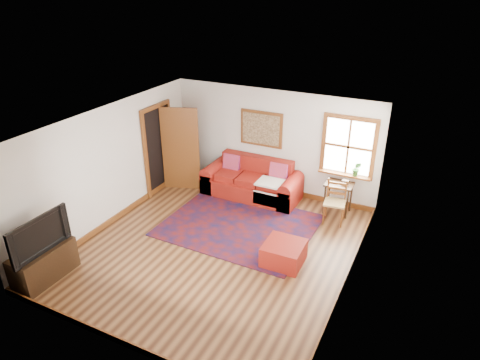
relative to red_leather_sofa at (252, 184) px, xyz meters
The scene contains 13 objects.
ground 2.34m from the red_leather_sofa, 82.14° to the right, with size 5.50×5.50×0.00m, color #412211.
room_envelope 2.68m from the red_leather_sofa, 82.09° to the right, with size 5.04×5.54×2.52m.
window 2.37m from the red_leather_sofa, 10.83° to the left, with size 1.18×0.20×1.38m.
doorway 2.10m from the red_leather_sofa, 164.59° to the right, with size 0.89×1.08×2.14m.
framed_artwork 1.32m from the red_leather_sofa, 87.51° to the left, with size 1.05×0.07×0.85m.
persian_rug 1.46m from the red_leather_sofa, 76.52° to the right, with size 3.04×2.44×0.02m, color #580F0C.
red_leather_sofa is the anchor object (origin of this frame).
red_ottoman 2.73m from the red_leather_sofa, 53.10° to the right, with size 0.70×0.70×0.40m, color maroon.
side_table 2.06m from the red_leather_sofa, ahead, with size 0.60×0.45×0.71m.
ladder_back_chair 2.10m from the red_leather_sofa, ahead, with size 0.48×0.47×0.93m.
media_cabinet 4.83m from the red_leather_sofa, 113.45° to the right, with size 0.49×1.09×0.60m, color #301D10.
television 4.90m from the red_leather_sofa, 113.02° to the right, with size 1.16×0.15×0.67m, color black.
candle_hurricane 4.47m from the red_leather_sofa, 114.87° to the right, with size 0.12×0.12×0.18m.
Camera 1 is at (3.46, -6.02, 4.81)m, focal length 32.00 mm.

